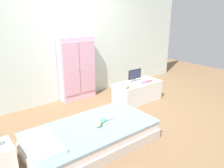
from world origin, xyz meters
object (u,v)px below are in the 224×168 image
at_px(wardrobe, 77,69).
at_px(tv_stand, 137,92).
at_px(rocking_horse_toy, 128,86).
at_px(book_purple, 144,82).
at_px(tv_monitor, 135,75).
at_px(book_red, 150,81).
at_px(bed, 92,136).
at_px(doll, 101,122).

xyz_separation_m(wardrobe, tv_stand, (0.91, -0.91, -0.46)).
distance_m(rocking_horse_toy, book_purple, 0.50).
height_order(tv_monitor, book_red, tv_monitor).
bearing_deg(wardrobe, book_red, -41.44).
bearing_deg(tv_monitor, bed, -152.30).
bearing_deg(bed, tv_stand, 25.27).
xyz_separation_m(tv_stand, rocking_horse_toy, (-0.42, -0.16, 0.26)).
height_order(bed, tv_monitor, tv_monitor).
bearing_deg(book_purple, bed, -158.67).
relative_size(wardrobe, tv_stand, 1.31).
relative_size(rocking_horse_toy, book_red, 0.93).
xyz_separation_m(tv_stand, book_purple, (0.08, -0.11, 0.21)).
relative_size(wardrobe, book_red, 10.89).
relative_size(bed, book_red, 14.85).
distance_m(rocking_horse_toy, book_red, 0.67).
distance_m(tv_monitor, book_purple, 0.25).
bearing_deg(wardrobe, tv_monitor, -42.79).
height_order(doll, tv_monitor, tv_monitor).
distance_m(tv_stand, rocking_horse_toy, 0.52).
relative_size(tv_stand, book_red, 8.31).
distance_m(doll, wardrobe, 1.87).
height_order(wardrobe, tv_monitor, wardrobe).
xyz_separation_m(book_purple, book_red, (0.16, 0.00, 0.00)).
bearing_deg(book_red, book_purple, 180.00).
relative_size(bed, book_purple, 11.97).
relative_size(bed, tv_stand, 1.79).
height_order(tv_stand, rocking_horse_toy, rocking_horse_toy).
bearing_deg(rocking_horse_toy, book_red, 4.63).
bearing_deg(tv_monitor, wardrobe, 137.21).
height_order(doll, tv_stand, tv_stand).
xyz_separation_m(bed, tv_monitor, (1.65, 0.87, 0.42)).
xyz_separation_m(wardrobe, rocking_horse_toy, (0.48, -1.07, -0.20)).
distance_m(tv_stand, book_red, 0.34).
bearing_deg(book_purple, doll, -155.99).
distance_m(wardrobe, tv_monitor, 1.22).
distance_m(book_purple, book_red, 0.16).
bearing_deg(bed, book_purple, 21.33).
height_order(rocking_horse_toy, book_red, rocking_horse_toy).
distance_m(bed, rocking_horse_toy, 1.43).
distance_m(bed, wardrobe, 1.93).
distance_m(tv_stand, book_purple, 0.25).
xyz_separation_m(bed, wardrobe, (0.76, 1.69, 0.52)).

